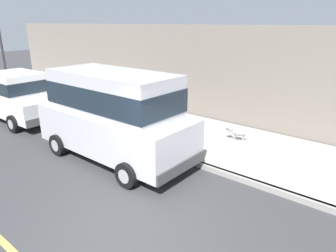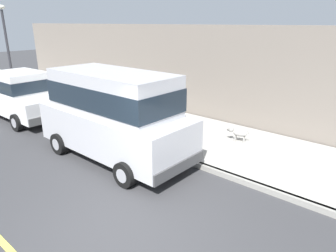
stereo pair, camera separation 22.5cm
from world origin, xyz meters
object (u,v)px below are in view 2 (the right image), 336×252
car_silver_van (114,112)px  car_white_sedan (21,95)px  dog_grey (238,133)px  street_lamp (7,40)px

car_silver_van → car_white_sedan: (0.01, 5.87, -0.41)m
car_silver_van → dog_grey: (3.15, -2.26, -0.97)m
car_silver_van → street_lamp: bearing=81.9°
dog_grey → car_white_sedan: bearing=111.1°
car_silver_van → dog_grey: bearing=-35.6°
dog_grey → street_lamp: (-1.75, 12.05, 2.48)m
car_white_sedan → dog_grey: (3.14, -8.13, -0.55)m
car_white_sedan → street_lamp: 4.58m
car_white_sedan → dog_grey: 8.73m
street_lamp → car_white_sedan: bearing=-109.4°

